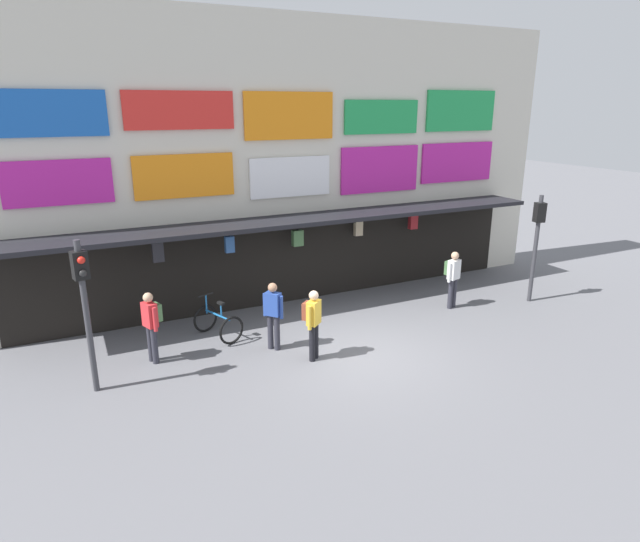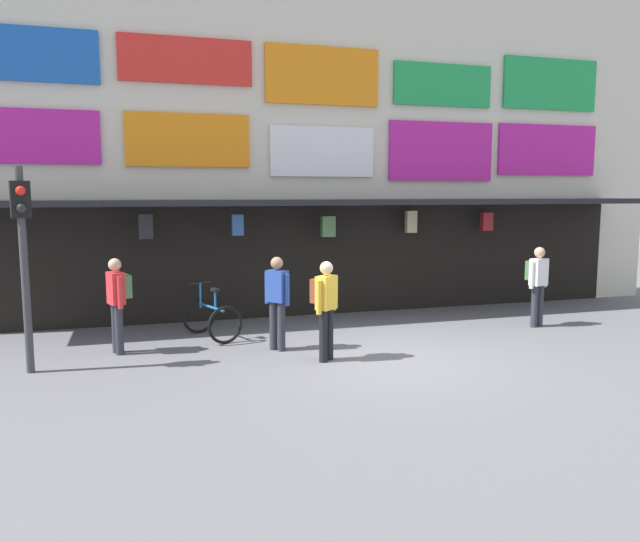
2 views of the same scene
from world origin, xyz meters
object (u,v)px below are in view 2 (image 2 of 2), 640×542
Objects in this scene: bicycle_parked at (212,318)px; pedestrian_in_red at (537,280)px; pedestrian_in_blue at (277,298)px; traffic_light_near at (23,236)px; pedestrian_in_yellow at (118,298)px; pedestrian_in_purple at (325,303)px.

bicycle_parked is 6.75m from pedestrian_in_red.
bicycle_parked is 0.80× the size of pedestrian_in_blue.
traffic_light_near is 3.77m from bicycle_parked.
pedestrian_in_blue is 1.00× the size of pedestrian_in_red.
pedestrian_in_red is at bearing -7.51° from bicycle_parked.
pedestrian_in_yellow is at bearing 178.55° from pedestrian_in_red.
pedestrian_in_yellow is at bearing 167.97° from pedestrian_in_blue.
pedestrian_in_yellow is at bearing 156.06° from pedestrian_in_purple.
bicycle_parked is 0.80× the size of pedestrian_in_red.
bicycle_parked is at bearing 129.40° from pedestrian_in_blue.
pedestrian_in_purple is at bearing -23.94° from pedestrian_in_yellow.
pedestrian_in_blue reaches higher than bicycle_parked.
pedestrian_in_red is (5.03, 1.26, 0.00)m from pedestrian_in_purple.
bicycle_parked is 2.76m from pedestrian_in_purple.
traffic_light_near is at bearing -147.88° from pedestrian_in_yellow.
traffic_light_near is at bearing 171.97° from pedestrian_in_purple.
bicycle_parked is at bearing 26.47° from traffic_light_near.
bicycle_parked is 0.80× the size of pedestrian_in_purple.
traffic_light_near is 4.19m from pedestrian_in_blue.
pedestrian_in_purple is (1.64, -2.14, 0.59)m from bicycle_parked.
pedestrian_in_blue is at bearing 3.50° from traffic_light_near.
pedestrian_in_red is (9.66, 0.61, -1.16)m from traffic_light_near.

